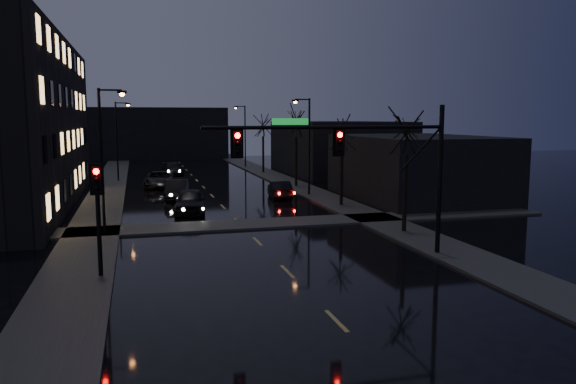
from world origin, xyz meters
TOP-DOWN VIEW (x-y plane):
  - ground at (0.00, 0.00)m, footprint 160.00×160.00m
  - sidewalk_left at (-8.50, 35.00)m, footprint 3.00×140.00m
  - sidewalk_right at (8.50, 35.00)m, footprint 3.00×140.00m
  - sidewalk_cross at (0.00, 18.50)m, footprint 40.00×3.00m
  - commercial_right_near at (15.50, 26.00)m, footprint 10.00×14.00m
  - commercial_right_far at (17.00, 48.00)m, footprint 12.00×18.00m
  - far_block at (-3.00, 78.00)m, footprint 22.00×10.00m
  - signal_mast at (3.85, 9.00)m, footprint 11.11×0.41m
  - signal_pole_left at (-7.50, 8.99)m, footprint 0.35×0.41m
  - tree_near at (8.40, 14.00)m, footprint 3.52×3.52m
  - tree_mid_a at (8.40, 24.00)m, footprint 3.30×3.30m
  - tree_mid_b at (8.40, 36.00)m, footprint 3.74×3.74m
  - tree_far at (8.40, 50.00)m, footprint 3.43×3.43m
  - streetlight_l_near at (-7.58, 18.00)m, footprint 1.53×0.28m
  - streetlight_l_far at (-7.58, 45.00)m, footprint 1.53×0.28m
  - streetlight_r_mid at (7.58, 30.00)m, footprint 1.53×0.28m
  - streetlight_r_far at (7.58, 58.00)m, footprint 1.53×0.28m
  - oncoming_car_a at (-2.59, 23.67)m, footprint 2.49×5.14m
  - oncoming_car_b at (-2.94, 30.73)m, footprint 2.26×4.86m
  - oncoming_car_c at (-3.99, 38.83)m, footprint 3.01×5.67m
  - oncoming_car_d at (-2.05, 50.30)m, footprint 2.39×4.89m
  - lead_car at (5.05, 29.04)m, footprint 1.94×4.43m

SIDE VIEW (x-z plane):
  - ground at x=0.00m, z-range 0.00..0.00m
  - sidewalk_left at x=-8.50m, z-range 0.00..0.12m
  - sidewalk_right at x=8.50m, z-range 0.00..0.12m
  - sidewalk_cross at x=0.00m, z-range 0.00..0.12m
  - oncoming_car_d at x=-2.05m, z-range 0.00..1.37m
  - lead_car at x=5.05m, z-range 0.00..1.42m
  - oncoming_car_c at x=-3.99m, z-range 0.00..1.52m
  - oncoming_car_b at x=-2.94m, z-range 0.00..1.54m
  - oncoming_car_a at x=-2.59m, z-range 0.00..1.69m
  - commercial_right_near at x=15.50m, z-range 0.00..5.00m
  - commercial_right_far at x=17.00m, z-range 0.00..6.00m
  - signal_pole_left at x=-7.50m, z-range 0.75..5.27m
  - far_block at x=-3.00m, z-range 0.00..8.00m
  - streetlight_l_near at x=-7.58m, z-range 0.77..8.77m
  - streetlight_l_far at x=-7.58m, z-range 0.77..8.77m
  - streetlight_r_mid at x=7.58m, z-range 0.77..8.77m
  - streetlight_r_far at x=7.58m, z-range 0.77..8.77m
  - signal_mast at x=3.85m, z-range 1.37..8.37m
  - tree_mid_a at x=8.40m, z-range 2.04..9.61m
  - tree_far at x=8.40m, z-range 2.12..10.00m
  - tree_near at x=8.40m, z-range 2.18..10.26m
  - tree_mid_b at x=8.40m, z-range 2.32..10.90m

